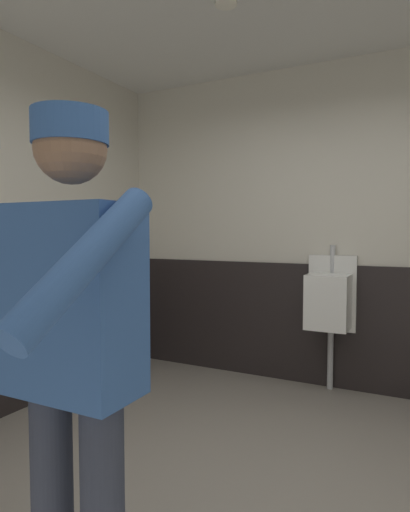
{
  "coord_description": "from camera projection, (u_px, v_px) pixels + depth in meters",
  "views": [
    {
      "loc": [
        0.67,
        -1.87,
        1.35
      ],
      "look_at": [
        -0.17,
        -0.23,
        1.25
      ],
      "focal_mm": 30.64,
      "sensor_mm": 36.0,
      "label": 1
    }
  ],
  "objects": [
    {
      "name": "person",
      "position": [
        72.0,
        335.0,
        1.4
      ],
      "size": [
        0.65,
        0.6,
        1.73
      ],
      "color": "#2D3342",
      "rests_on": "ground_plane"
    },
    {
      "name": "wall_back",
      "position": [
        341.0,
        226.0,
        3.78
      ],
      "size": [
        4.77,
        0.12,
        2.8
      ],
      "primitive_type": "cube",
      "color": "beige",
      "rests_on": "ground_plane"
    },
    {
      "name": "wainscot_band_back",
      "position": [
        338.0,
        327.0,
        3.76
      ],
      "size": [
        4.17,
        0.03,
        1.07
      ],
      "primitive_type": "cube",
      "color": "black",
      "rests_on": "ground_plane"
    },
    {
      "name": "urinal_solo",
      "position": [
        329.0,
        301.0,
        3.64
      ],
      "size": [
        0.4,
        0.34,
        1.24
      ],
      "color": "white",
      "rests_on": "ground_plane"
    },
    {
      "name": "downlight_far",
      "position": [
        226.0,
        2.0,
        2.73
      ],
      "size": [
        0.14,
        0.14,
        0.03
      ],
      "primitive_type": "cylinder",
      "color": "white"
    }
  ]
}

